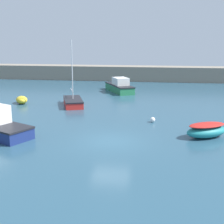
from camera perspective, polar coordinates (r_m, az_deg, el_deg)
ground_plane at (r=20.26m, az=-0.24°, el=-5.60°), size 120.00×120.00×0.20m
harbor_breakwater at (r=50.83m, az=5.32°, el=7.05°), size 60.74×3.61×2.28m
motorboat_with_cabin at (r=39.26m, az=1.40°, el=4.69°), size 4.41×6.19×1.83m
rowboat_with_red_cover at (r=21.81m, az=16.90°, el=-3.21°), size 3.31×2.76×0.97m
sailboat_tall_mast at (r=31.19m, az=-7.14°, el=1.85°), size 3.03×4.72×6.42m
dinghy_near_pier at (r=33.37m, az=-16.19°, el=2.16°), size 1.91×2.13×0.76m
mooring_buoy_white at (r=24.95m, az=7.44°, el=-1.41°), size 0.41×0.41×0.41m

